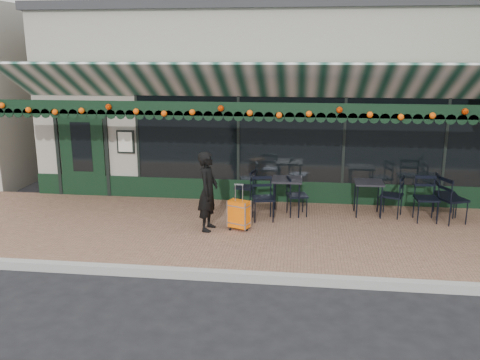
# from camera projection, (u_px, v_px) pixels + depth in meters

# --- Properties ---
(ground) EXTENTS (80.00, 80.00, 0.00)m
(ground) POSITION_uv_depth(u_px,v_px,m) (269.00, 280.00, 8.15)
(ground) COLOR black
(ground) RESTS_ON ground
(sidewalk) EXTENTS (18.00, 4.00, 0.15)m
(sidewalk) POSITION_uv_depth(u_px,v_px,m) (276.00, 233.00, 10.06)
(sidewalk) COLOR brown
(sidewalk) RESTS_ON ground
(curb) EXTENTS (18.00, 0.16, 0.15)m
(curb) POSITION_uv_depth(u_px,v_px,m) (269.00, 278.00, 8.06)
(curb) COLOR #9E9E99
(curb) RESTS_ON ground
(restaurant_building) EXTENTS (12.00, 9.60, 4.50)m
(restaurant_building) POSITION_uv_depth(u_px,v_px,m) (288.00, 97.00, 15.14)
(restaurant_building) COLOR gray
(restaurant_building) RESTS_ON ground
(woman) EXTENTS (0.43, 0.60, 1.56)m
(woman) POSITION_uv_depth(u_px,v_px,m) (208.00, 191.00, 9.87)
(woman) COLOR black
(woman) RESTS_ON sidewalk
(suitcase) EXTENTS (0.46, 0.36, 0.92)m
(suitcase) POSITION_uv_depth(u_px,v_px,m) (239.00, 215.00, 9.98)
(suitcase) COLOR #FD6708
(suitcase) RESTS_ON sidewalk
(cafe_table_a) EXTENTS (0.60, 0.60, 0.74)m
(cafe_table_a) POSITION_uv_depth(u_px,v_px,m) (369.00, 185.00, 10.81)
(cafe_table_a) COLOR black
(cafe_table_a) RESTS_ON sidewalk
(cafe_table_b) EXTENTS (0.64, 0.64, 0.79)m
(cafe_table_b) POSITION_uv_depth(u_px,v_px,m) (287.00, 182.00, 10.87)
(cafe_table_b) COLOR black
(cafe_table_b) RESTS_ON sidewalk
(chair_a_left) EXTENTS (0.57, 0.57, 0.89)m
(chair_a_left) POSITION_uv_depth(u_px,v_px,m) (392.00, 196.00, 10.78)
(chair_a_left) COLOR black
(chair_a_left) RESTS_ON sidewalk
(chair_a_right) EXTENTS (0.47, 0.47, 0.91)m
(chair_a_right) POSITION_uv_depth(u_px,v_px,m) (446.00, 195.00, 10.84)
(chair_a_right) COLOR black
(chair_a_right) RESTS_ON sidewalk
(chair_a_front) EXTENTS (0.49, 0.49, 0.94)m
(chair_a_front) POSITION_uv_depth(u_px,v_px,m) (426.00, 199.00, 10.46)
(chair_a_front) COLOR black
(chair_a_front) RESTS_ON sidewalk
(chair_a_extra) EXTENTS (0.63, 0.63, 0.97)m
(chair_a_extra) POSITION_uv_depth(u_px,v_px,m) (453.00, 200.00, 10.35)
(chair_a_extra) COLOR black
(chair_a_extra) RESTS_ON sidewalk
(chair_b_left) EXTENTS (0.50, 0.50, 0.85)m
(chair_b_left) POSITION_uv_depth(u_px,v_px,m) (245.00, 188.00, 11.53)
(chair_b_left) COLOR black
(chair_b_left) RESTS_ON sidewalk
(chair_b_right) EXTENTS (0.52, 0.52, 0.86)m
(chair_b_right) POSITION_uv_depth(u_px,v_px,m) (297.00, 196.00, 10.85)
(chair_b_right) COLOR black
(chair_b_right) RESTS_ON sidewalk
(chair_b_front) EXTENTS (0.54, 0.54, 0.92)m
(chair_b_front) POSITION_uv_depth(u_px,v_px,m) (263.00, 199.00, 10.52)
(chair_b_front) COLOR black
(chair_b_front) RESTS_ON sidewalk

